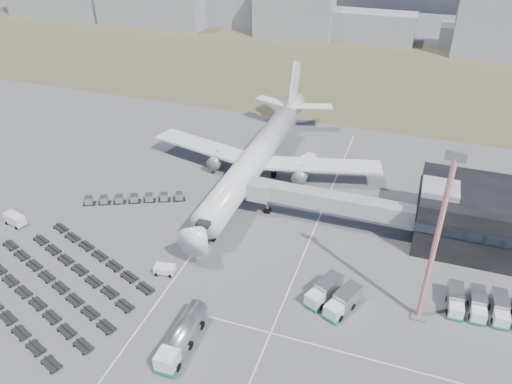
% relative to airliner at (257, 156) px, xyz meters
% --- Properties ---
extents(ground, '(420.00, 420.00, 0.00)m').
position_rel_airliner_xyz_m(ground, '(0.00, -32.38, -5.29)').
color(ground, '#565659').
rests_on(ground, ground).
extents(grass_strip, '(420.00, 90.00, 0.01)m').
position_rel_airliner_xyz_m(grass_strip, '(0.00, 77.62, -5.29)').
color(grass_strip, brown).
rests_on(grass_strip, ground).
extents(lane_markings, '(47.12, 110.00, 0.01)m').
position_rel_airliner_xyz_m(lane_markings, '(9.77, -29.38, -5.29)').
color(lane_markings, silver).
rests_on(lane_markings, ground).
extents(terminal, '(30.40, 16.40, 11.00)m').
position_rel_airliner_xyz_m(terminal, '(47.77, -8.41, -0.04)').
color(terminal, black).
rests_on(terminal, ground).
extents(jet_bridge, '(30.30, 3.80, 7.05)m').
position_rel_airliner_xyz_m(jet_bridge, '(15.90, -11.95, -0.24)').
color(jet_bridge, '#939399').
rests_on(jet_bridge, ground).
extents(airliner, '(51.59, 64.53, 17.62)m').
position_rel_airliner_xyz_m(airliner, '(0.00, 0.00, 0.00)').
color(airliner, white).
rests_on(airliner, ground).
extents(skyline, '(305.50, 24.17, 22.88)m').
position_rel_airliner_xyz_m(skyline, '(-28.25, 114.61, 4.37)').
color(skyline, '#8F939C').
rests_on(skyline, ground).
extents(fuel_tanker, '(2.91, 11.08, 3.58)m').
position_rel_airliner_xyz_m(fuel_tanker, '(5.30, -46.39, -3.50)').
color(fuel_tanker, white).
rests_on(fuel_tanker, ground).
extents(pushback_tug, '(3.56, 2.36, 1.49)m').
position_rel_airliner_xyz_m(pushback_tug, '(-4.00, -33.97, -4.55)').
color(pushback_tug, white).
rests_on(pushback_tug, ground).
extents(utility_van, '(4.43, 2.74, 2.21)m').
position_rel_airliner_xyz_m(utility_van, '(-36.50, -30.92, -4.18)').
color(utility_van, white).
rests_on(utility_van, ground).
extents(catering_truck, '(4.15, 6.23, 2.65)m').
position_rel_airliner_xyz_m(catering_truck, '(8.69, 7.15, -3.94)').
color(catering_truck, white).
rests_on(catering_truck, ground).
extents(service_trucks_near, '(8.11, 8.71, 2.81)m').
position_rel_airliner_xyz_m(service_trucks_near, '(23.07, -31.81, -3.76)').
color(service_trucks_near, white).
rests_on(service_trucks_near, ground).
extents(service_trucks_far, '(11.59, 6.77, 2.51)m').
position_rel_airliner_xyz_m(service_trucks_far, '(44.80, -26.28, -3.93)').
color(service_trucks_far, white).
rests_on(service_trucks_far, ground).
extents(uld_row, '(18.72, 9.56, 1.54)m').
position_rel_airliner_xyz_m(uld_row, '(-19.70, -17.07, -4.37)').
color(uld_row, black).
rests_on(uld_row, ground).
extents(baggage_dollies, '(35.07, 28.38, 0.73)m').
position_rel_airliner_xyz_m(baggage_dollies, '(-19.60, -42.16, -4.93)').
color(baggage_dollies, black).
rests_on(baggage_dollies, ground).
extents(floodlight_mast, '(2.56, 2.08, 27.00)m').
position_rel_airliner_xyz_m(floodlight_mast, '(35.35, -30.27, 8.24)').
color(floodlight_mast, red).
rests_on(floodlight_mast, ground).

